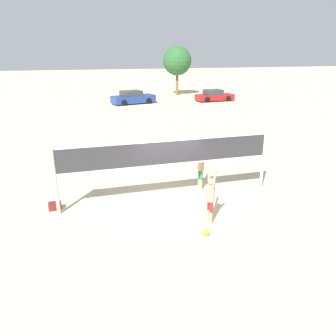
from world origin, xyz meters
The scene contains 9 objects.
ground_plane centered at (0.00, 0.00, 0.00)m, with size 200.00×200.00×0.00m, color beige.
volleyball_net centered at (0.00, 0.00, 1.74)m, with size 8.34×0.13×2.46m.
player_spiker centered at (0.88, -2.10, 1.05)m, with size 0.28×0.69×2.02m.
player_blocker centered at (1.63, 0.71, 1.10)m, with size 0.28×0.70×2.09m.
volleyball centered at (0.42, -2.86, 0.12)m, with size 0.24×0.24×0.24m.
gear_bag centered at (-4.25, 0.39, 0.14)m, with size 0.44×0.29×0.28m.
parked_car_near centered at (3.20, 25.34, 0.66)m, with size 5.08×2.93×1.46m.
parked_car_mid centered at (12.77, 24.75, 0.60)m, with size 4.51×2.08×1.34m.
tree_left_cluster centered at (10.25, 31.33, 4.36)m, with size 3.70×3.70×6.24m.
Camera 1 is at (-3.24, -11.28, 5.55)m, focal length 35.00 mm.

